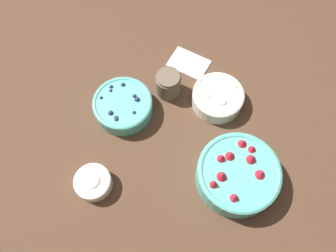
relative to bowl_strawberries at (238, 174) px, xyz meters
name	(u,v)px	position (x,y,z in m)	size (l,w,h in m)	color
ground_plane	(145,123)	(-0.28, 0.15, -0.05)	(4.00, 4.00, 0.00)	#4C3323
bowl_strawberries	(238,174)	(0.00, 0.00, 0.00)	(0.23, 0.23, 0.10)	#56B7A8
bowl_blueberries	(123,105)	(-0.35, 0.19, -0.01)	(0.18, 0.18, 0.06)	#56B7A8
bowl_bananas	(218,97)	(-0.06, 0.25, -0.02)	(0.16, 0.16, 0.05)	silver
bowl_cream	(93,182)	(-0.40, -0.06, -0.02)	(0.10, 0.10, 0.05)	white
jar_chocolate	(168,84)	(-0.22, 0.27, -0.01)	(0.08, 0.08, 0.09)	brown
napkin	(189,63)	(-0.16, 0.39, -0.04)	(0.16, 0.13, 0.01)	#B2BCC6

